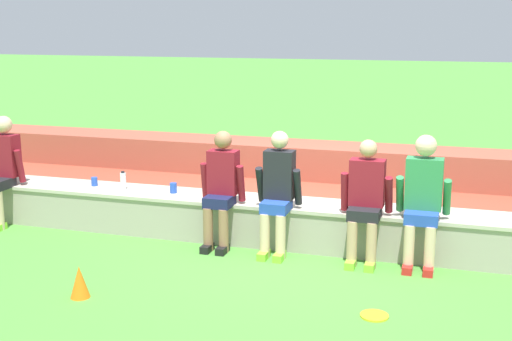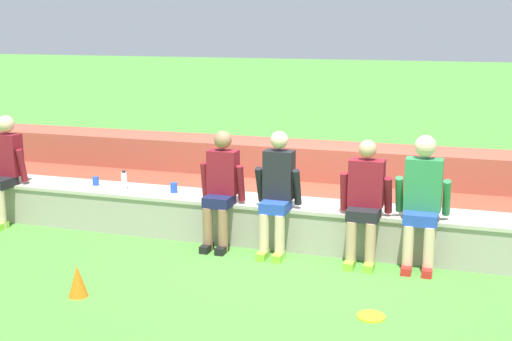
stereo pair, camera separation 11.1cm
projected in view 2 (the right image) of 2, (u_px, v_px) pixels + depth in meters
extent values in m
plane|color=#4C9338|center=(300.00, 254.00, 7.47)|extent=(80.00, 80.00, 0.00)
cube|color=#A8A08E|center=(307.00, 225.00, 7.70)|extent=(8.91, 0.59, 0.50)
cube|color=#BCB39F|center=(307.00, 205.00, 7.65)|extent=(8.95, 0.63, 0.04)
cube|color=#9A432E|center=(324.00, 208.00, 8.52)|extent=(11.73, 0.76, 0.44)
cube|color=#A64F3B|center=(336.00, 178.00, 9.19)|extent=(11.73, 0.76, 0.89)
cylinder|color=beige|center=(1.00, 209.00, 8.35)|extent=(0.11, 0.11, 0.50)
cube|color=#8CD833|center=(0.00, 226.00, 8.35)|extent=(0.10, 0.22, 0.08)
cube|color=black|center=(1.00, 183.00, 8.44)|extent=(0.29, 0.34, 0.12)
cube|color=maroon|center=(8.00, 155.00, 8.54)|extent=(0.32, 0.20, 0.53)
sphere|color=beige|center=(6.00, 124.00, 8.46)|extent=(0.22, 0.22, 0.22)
cylinder|color=maroon|center=(22.00, 165.00, 8.49)|extent=(0.08, 0.15, 0.43)
cylinder|color=#996B4C|center=(208.00, 229.00, 7.55)|extent=(0.11, 0.11, 0.50)
cylinder|color=#996B4C|center=(223.00, 231.00, 7.49)|extent=(0.11, 0.11, 0.50)
cube|color=black|center=(207.00, 248.00, 7.56)|extent=(0.10, 0.22, 0.08)
cube|color=black|center=(222.00, 250.00, 7.50)|extent=(0.10, 0.22, 0.08)
cube|color=#191E47|center=(219.00, 201.00, 7.57)|extent=(0.30, 0.31, 0.12)
cube|color=maroon|center=(223.00, 172.00, 7.64)|extent=(0.33, 0.20, 0.50)
sphere|color=#996B4C|center=(223.00, 140.00, 7.56)|extent=(0.20, 0.20, 0.20)
cylinder|color=maroon|center=(205.00, 181.00, 7.71)|extent=(0.08, 0.14, 0.43)
cylinder|color=maroon|center=(241.00, 183.00, 7.58)|extent=(0.08, 0.16, 0.43)
cylinder|color=beige|center=(264.00, 236.00, 7.32)|extent=(0.11, 0.11, 0.50)
cylinder|color=beige|center=(280.00, 237.00, 7.26)|extent=(0.11, 0.11, 0.50)
cube|color=#8CD833|center=(263.00, 255.00, 7.32)|extent=(0.10, 0.22, 0.08)
cube|color=#8CD833|center=(278.00, 257.00, 7.27)|extent=(0.10, 0.22, 0.08)
cube|color=#2347B2|center=(276.00, 206.00, 7.35)|extent=(0.29, 0.34, 0.12)
cube|color=black|center=(279.00, 175.00, 7.40)|extent=(0.32, 0.20, 0.54)
sphere|color=beige|center=(279.00, 140.00, 7.32)|extent=(0.19, 0.19, 0.19)
cylinder|color=black|center=(260.00, 185.00, 7.47)|extent=(0.08, 0.22, 0.42)
cylinder|color=black|center=(297.00, 187.00, 7.34)|extent=(0.08, 0.20, 0.42)
cylinder|color=tan|center=(351.00, 244.00, 7.03)|extent=(0.11, 0.11, 0.50)
cylinder|color=tan|center=(370.00, 246.00, 6.97)|extent=(0.11, 0.11, 0.50)
cube|color=#8CD833|center=(350.00, 264.00, 7.04)|extent=(0.10, 0.22, 0.08)
cube|color=#8CD833|center=(369.00, 266.00, 6.98)|extent=(0.10, 0.22, 0.08)
cube|color=black|center=(364.00, 214.00, 7.07)|extent=(0.33, 0.33, 0.12)
cube|color=maroon|center=(367.00, 183.00, 7.12)|extent=(0.37, 0.20, 0.50)
sphere|color=tan|center=(368.00, 149.00, 7.04)|extent=(0.19, 0.19, 0.19)
cylinder|color=maroon|center=(344.00, 192.00, 7.19)|extent=(0.08, 0.14, 0.43)
cylinder|color=maroon|center=(388.00, 195.00, 7.05)|extent=(0.08, 0.22, 0.42)
cylinder|color=beige|center=(408.00, 249.00, 6.89)|extent=(0.11, 0.11, 0.50)
cylinder|color=beige|center=(429.00, 251.00, 6.83)|extent=(0.11, 0.11, 0.50)
cube|color=red|center=(406.00, 269.00, 6.90)|extent=(0.10, 0.22, 0.08)
cube|color=red|center=(427.00, 271.00, 6.84)|extent=(0.10, 0.22, 0.08)
cube|color=#2347B2|center=(421.00, 218.00, 6.91)|extent=(0.34, 0.29, 0.12)
cube|color=#2D7F47|center=(423.00, 184.00, 6.97)|extent=(0.38, 0.20, 0.54)
sphere|color=beige|center=(426.00, 146.00, 6.88)|extent=(0.22, 0.22, 0.22)
cylinder|color=#2D7F47|center=(399.00, 194.00, 7.05)|extent=(0.08, 0.24, 0.42)
cylinder|color=#2D7F47|center=(447.00, 198.00, 6.90)|extent=(0.08, 0.24, 0.42)
cylinder|color=silver|center=(124.00, 181.00, 8.30)|extent=(0.07, 0.07, 0.21)
cylinder|color=black|center=(124.00, 172.00, 8.28)|extent=(0.04, 0.04, 0.02)
cylinder|color=blue|center=(174.00, 188.00, 8.13)|extent=(0.09, 0.09, 0.12)
cylinder|color=blue|center=(96.00, 181.00, 8.50)|extent=(0.08, 0.08, 0.11)
cylinder|color=yellow|center=(371.00, 316.00, 5.87)|extent=(0.25, 0.25, 0.02)
cone|color=orange|center=(78.00, 281.00, 6.29)|extent=(0.18, 0.18, 0.30)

